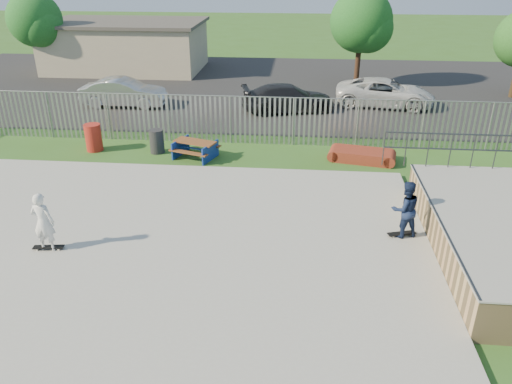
# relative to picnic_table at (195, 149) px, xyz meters

# --- Properties ---
(ground) EXTENTS (120.00, 120.00, 0.00)m
(ground) POSITION_rel_picnic_table_xyz_m (0.14, -7.20, -0.35)
(ground) COLOR #355F20
(ground) RESTS_ON ground
(concrete_slab) EXTENTS (15.00, 12.00, 0.15)m
(concrete_slab) POSITION_rel_picnic_table_xyz_m (0.14, -7.20, -0.27)
(concrete_slab) COLOR #A3A39D
(concrete_slab) RESTS_ON ground
(quarter_pipe) EXTENTS (5.50, 7.05, 2.19)m
(quarter_pipe) POSITION_rel_picnic_table_xyz_m (9.64, -6.16, 0.21)
(quarter_pipe) COLOR tan
(quarter_pipe) RESTS_ON ground
(fence) EXTENTS (26.04, 16.02, 2.00)m
(fence) POSITION_rel_picnic_table_xyz_m (1.14, -2.62, 0.65)
(fence) COLOR gray
(fence) RESTS_ON ground
(picnic_table) EXTENTS (1.96, 1.78, 0.68)m
(picnic_table) POSITION_rel_picnic_table_xyz_m (0.00, 0.00, 0.00)
(picnic_table) COLOR brown
(picnic_table) RESTS_ON ground
(funbox) EXTENTS (2.28, 1.45, 0.42)m
(funbox) POSITION_rel_picnic_table_xyz_m (6.44, 0.25, -0.14)
(funbox) COLOR maroon
(funbox) RESTS_ON ground
(trash_bin_red) EXTENTS (0.66, 0.66, 1.09)m
(trash_bin_red) POSITION_rel_picnic_table_xyz_m (-4.23, 0.42, 0.20)
(trash_bin_red) COLOR #A82319
(trash_bin_red) RESTS_ON ground
(trash_bin_grey) EXTENTS (0.57, 0.57, 0.95)m
(trash_bin_grey) POSITION_rel_picnic_table_xyz_m (-1.63, 0.41, 0.13)
(trash_bin_grey) COLOR #272729
(trash_bin_grey) RESTS_ON ground
(parking_lot) EXTENTS (40.00, 18.00, 0.02)m
(parking_lot) POSITION_rel_picnic_table_xyz_m (0.14, 11.80, -0.34)
(parking_lot) COLOR black
(parking_lot) RESTS_ON ground
(car_silver) EXTENTS (4.37, 1.60, 1.43)m
(car_silver) POSITION_rel_picnic_table_xyz_m (-5.10, 6.81, 0.39)
(car_silver) COLOR #BABBC0
(car_silver) RESTS_ON parking_lot
(car_dark) EXTENTS (4.93, 2.94, 1.34)m
(car_dark) POSITION_rel_picnic_table_xyz_m (3.40, 6.66, 0.34)
(car_dark) COLOR black
(car_dark) RESTS_ON parking_lot
(car_white) EXTENTS (5.30, 3.02, 1.39)m
(car_white) POSITION_rel_picnic_table_xyz_m (8.37, 8.06, 0.37)
(car_white) COLOR silver
(car_white) RESTS_ON parking_lot
(building) EXTENTS (10.40, 6.40, 3.20)m
(building) POSITION_rel_picnic_table_xyz_m (-7.86, 15.80, 1.26)
(building) COLOR #B7A98D
(building) RESTS_ON ground
(tree_left) EXTENTS (3.36, 3.36, 5.18)m
(tree_left) POSITION_rel_picnic_table_xyz_m (-12.73, 13.45, 3.14)
(tree_left) COLOR #45261B
(tree_left) RESTS_ON ground
(tree_mid) EXTENTS (3.58, 3.58, 5.52)m
(tree_mid) POSITION_rel_picnic_table_xyz_m (7.32, 12.53, 3.37)
(tree_mid) COLOR #392317
(tree_mid) RESTS_ON ground
(skateboard_a) EXTENTS (0.82, 0.42, 0.08)m
(skateboard_a) POSITION_rel_picnic_table_xyz_m (6.94, -5.64, -0.16)
(skateboard_a) COLOR black
(skateboard_a) RESTS_ON concrete_slab
(skateboard_b) EXTENTS (0.82, 0.30, 0.08)m
(skateboard_b) POSITION_rel_picnic_table_xyz_m (-2.50, -7.20, -0.16)
(skateboard_b) COLOR black
(skateboard_b) RESTS_ON concrete_slab
(skater_navy) EXTENTS (0.94, 0.82, 1.64)m
(skater_navy) POSITION_rel_picnic_table_xyz_m (6.94, -5.64, 0.62)
(skater_navy) COLOR #152143
(skater_navy) RESTS_ON concrete_slab
(skater_white) EXTENTS (0.62, 0.42, 1.64)m
(skater_white) POSITION_rel_picnic_table_xyz_m (-2.50, -7.20, 0.62)
(skater_white) COLOR silver
(skater_white) RESTS_ON concrete_slab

